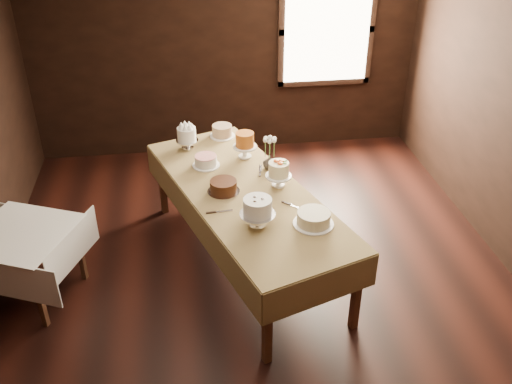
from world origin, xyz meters
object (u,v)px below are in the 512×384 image
object	(u,v)px
cake_caramel	(245,146)
side_table	(22,240)
cake_meringue	(187,139)
cake_server_b	(297,207)
cake_swirl	(258,214)
cake_flowers	(279,175)
cake_server_e	(224,211)
cake_lattice	(206,162)
cake_chocolate	(223,187)
cake_cream	(314,219)
flower_vase	(270,162)
cake_server_d	(260,168)
cake_server_a	(261,206)
display_table	(245,196)
cake_speckled	(222,131)

from	to	relation	value
cake_caramel	side_table	bearing A→B (deg)	-156.94
cake_meringue	cake_server_b	bearing A→B (deg)	-54.47
cake_swirl	cake_flowers	bearing A→B (deg)	65.59
cake_meringue	cake_server_e	world-z (taller)	cake_meringue
cake_lattice	cake_server_e	distance (m)	0.88
side_table	cake_meringue	size ratio (longest dim) A/B	4.34
cake_meringue	cake_chocolate	bearing A→B (deg)	-72.28
cake_caramel	cake_flowers	xyz separation A→B (m)	(0.25, -0.62, -0.01)
cake_cream	cake_server_e	bearing A→B (deg)	157.33
cake_lattice	flower_vase	distance (m)	0.65
cake_server_d	cake_cream	bearing A→B (deg)	-153.82
cake_lattice	cake_chocolate	bearing A→B (deg)	-76.30
cake_caramel	cake_chocolate	bearing A→B (deg)	-112.94
cake_caramel	cake_flowers	world-z (taller)	cake_caramel
cake_lattice	cake_flowers	world-z (taller)	cake_flowers
cake_server_b	cake_server_d	world-z (taller)	same
cake_meringue	cake_flowers	size ratio (longest dim) A/B	0.99
cake_flowers	cake_swirl	distance (m)	0.71
cake_chocolate	cake_server_a	world-z (taller)	cake_chocolate
cake_server_b	cake_server_d	distance (m)	0.80
display_table	cake_server_b	distance (m)	0.56
cake_server_a	flower_vase	bearing A→B (deg)	59.70
cake_flowers	side_table	bearing A→B (deg)	-173.31
cake_lattice	cake_swirl	size ratio (longest dim) A/B	0.90
flower_vase	cake_caramel	bearing A→B (deg)	127.89
cake_caramel	cake_speckled	bearing A→B (deg)	109.87
display_table	flower_vase	xyz separation A→B (m)	(0.30, 0.40, 0.13)
cake_lattice	flower_vase	xyz separation A→B (m)	(0.63, -0.14, 0.02)
cake_swirl	cake_server_e	xyz separation A→B (m)	(-0.26, 0.27, -0.12)
cake_server_a	cake_cream	bearing A→B (deg)	-55.61
cake_server_a	cake_server_e	bearing A→B (deg)	170.14
cake_caramel	cake_server_a	world-z (taller)	cake_caramel
side_table	cake_cream	bearing A→B (deg)	-9.25
display_table	cake_chocolate	bearing A→B (deg)	178.28
cake_lattice	cake_cream	bearing A→B (deg)	-54.29
cake_server_b	cake_server_a	bearing A→B (deg)	-148.87
cake_swirl	cake_server_d	size ratio (longest dim) A/B	1.29
cake_chocolate	cake_server_d	xyz separation A→B (m)	(0.41, 0.40, -0.05)
cake_server_a	cake_server_b	size ratio (longest dim) A/B	1.00
cake_lattice	display_table	bearing A→B (deg)	-58.39
cake_lattice	cake_server_b	size ratio (longest dim) A/B	1.16
cake_lattice	cake_server_e	bearing A→B (deg)	-82.95
cake_server_a	display_table	bearing A→B (deg)	95.25
cake_chocolate	cake_server_d	bearing A→B (deg)	44.62
cake_cream	cake_flowers	bearing A→B (deg)	105.01
cake_flowers	cake_server_b	size ratio (longest dim) A/B	1.08
side_table	cake_server_a	size ratio (longest dim) A/B	4.62
display_table	cake_flowers	bearing A→B (deg)	9.88
cake_server_a	cake_server_e	world-z (taller)	same
cake_speckled	cake_caramel	world-z (taller)	cake_caramel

